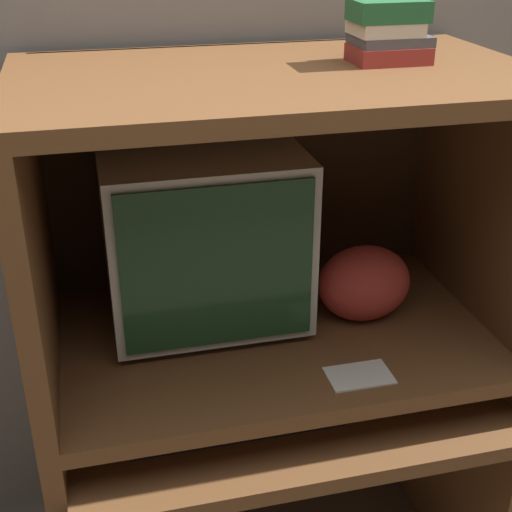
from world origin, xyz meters
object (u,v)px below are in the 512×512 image
snack_bag (364,283)px  book_stack (388,32)px  crt_monitor (203,234)px  keyboard (234,415)px  mouse (366,394)px

snack_bag → book_stack: bearing=39.4°
snack_bag → book_stack: size_ratio=1.38×
crt_monitor → keyboard: bearing=-87.0°
snack_bag → book_stack: 0.56m
keyboard → snack_bag: bearing=23.8°
crt_monitor → snack_bag: size_ratio=1.99×
keyboard → mouse: mouse is taller
keyboard → mouse: size_ratio=7.24×
mouse → snack_bag: 0.25m
keyboard → snack_bag: size_ratio=2.10×
crt_monitor → mouse: 0.51m
crt_monitor → mouse: crt_monitor is taller
mouse → book_stack: size_ratio=0.40×
crt_monitor → snack_bag: (0.36, -0.09, -0.12)m
keyboard → book_stack: bearing=24.6°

